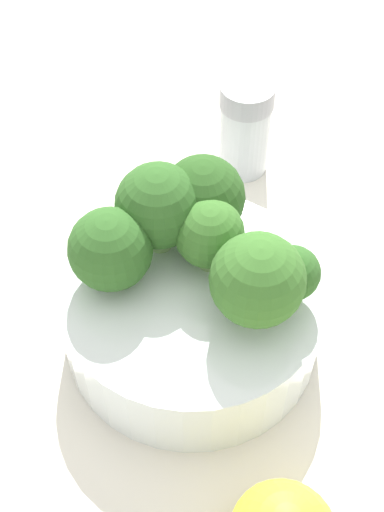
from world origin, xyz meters
name	(u,v)px	position (x,y,z in m)	size (l,w,h in m)	color
ground_plane	(192,336)	(0.00, 0.00, 0.00)	(3.00, 3.00, 0.00)	silver
bowl	(192,313)	(0.00, 0.00, 0.03)	(0.17, 0.17, 0.05)	silver
broccoli_floret_0	(158,207)	(-0.01, -0.04, 0.09)	(0.05, 0.05, 0.06)	#8EB770
broccoli_floret_1	(292,275)	(-0.04, 0.04, 0.08)	(0.03, 0.03, 0.04)	#84AD66
broccoli_floret_2	(203,198)	(-0.04, -0.03, 0.08)	(0.05, 0.05, 0.06)	#8EB770
broccoli_floret_3	(209,234)	(-0.02, -0.01, 0.08)	(0.04, 0.04, 0.05)	#7A9E5B
broccoli_floret_4	(110,250)	(0.03, -0.04, 0.08)	(0.05, 0.05, 0.05)	#84AD66
broccoli_floret_5	(257,281)	(-0.01, 0.04, 0.09)	(0.06, 0.06, 0.06)	#8EB770
pepper_shaker	(245,127)	(-0.14, -0.10, 0.04)	(0.04, 0.04, 0.08)	#B2B7BC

